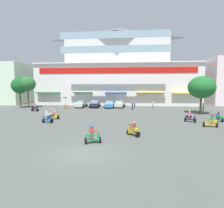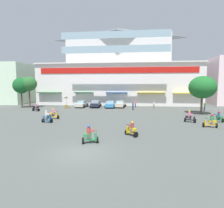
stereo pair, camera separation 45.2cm
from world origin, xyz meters
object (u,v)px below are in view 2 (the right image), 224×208
Objects in this scene: plaza_tree_2 at (21,86)px; parked_car_2 at (110,104)px; scooter_rider_0 at (218,118)px; scooter_rider_5 at (47,118)px; parked_car_1 at (96,104)px; scooter_rider_4 at (132,130)px; parked_car_3 at (120,104)px; scooter_rider_3 at (54,114)px; pedestrian_0 at (135,103)px; scooter_rider_7 at (210,122)px; scooter_rider_1 at (90,136)px; pedestrian_1 at (205,106)px; scooter_rider_6 at (36,108)px; pedestrian_3 at (133,105)px; plaza_tree_0 at (29,84)px; parked_car_0 at (82,104)px; scooter_rider_2 at (190,118)px; balloon_vendor_cart at (66,104)px; plaza_tree_1 at (202,87)px; pedestrian_2 at (154,104)px.

plaza_tree_2 is 19.36m from parked_car_2.
scooter_rider_5 is at bearing -173.30° from scooter_rider_0.
parked_car_1 is 23.29m from scooter_rider_4.
parked_car_1 is 5.41m from parked_car_3.
pedestrian_0 is (11.85, 14.99, 0.30)m from scooter_rider_3.
scooter_rider_7 reaches higher than parked_car_3.
scooter_rider_5 is (-21.80, -2.56, 0.07)m from scooter_rider_0.
pedestrian_0 is at bearing 80.41° from scooter_rider_1.
scooter_rider_0 is at bearing -103.35° from pedestrian_1.
pedestrian_3 is (17.99, 3.56, 0.33)m from scooter_rider_6.
scooter_rider_5 reaches higher than parked_car_1.
pedestrian_3 is at bearing 134.68° from scooter_rider_0.
parked_car_1 is 2.94× the size of scooter_rider_4.
scooter_rider_0 is at bearing 55.09° from scooter_rider_7.
pedestrian_1 is at bearing -1.85° from plaza_tree_0.
scooter_rider_5 is at bearing 134.15° from scooter_rider_1.
parked_car_0 is 1.03× the size of parked_car_1.
scooter_rider_2 reaches higher than scooter_rider_4.
pedestrian_3 is (11.29, 10.83, 0.33)m from scooter_rider_3.
scooter_rider_2 reaches higher than scooter_rider_0.
parked_car_1 reaches higher than scooter_rider_0.
scooter_rider_3 is at bearing 170.84° from scooter_rider_7.
plaza_tree_2 is 23.90m from pedestrian_3.
scooter_rider_0 is 0.58× the size of balloon_vendor_cart.
balloon_vendor_cart is at bearing -0.50° from plaza_tree_2.
scooter_rider_3 is at bearing -156.07° from pedestrian_1.
scooter_rider_4 is at bearing -39.77° from plaza_tree_2.
parked_car_3 is at bearing 2.46° from parked_car_1.
scooter_rider_0 reaches higher than parked_car_0.
plaza_tree_1 is 3.74× the size of pedestrian_3.
plaza_tree_1 is 12.46m from pedestrian_3.
scooter_rider_5 is (0.26, -2.61, 0.03)m from scooter_rider_3.
parked_car_1 is at bearing 171.17° from pedestrian_1.
pedestrian_0 reaches higher than scooter_rider_3.
scooter_rider_1 is 12.70m from scooter_rider_3.
scooter_rider_2 is (9.92, -14.92, -0.14)m from parked_car_3.
plaza_tree_1 reaches higher than pedestrian_2.
plaza_tree_0 is 7.71m from scooter_rider_6.
pedestrian_3 is (3.69, 21.01, 0.33)m from scooter_rider_1.
scooter_rider_2 is at bearing -38.26° from parked_car_0.
scooter_rider_5 is at bearing -48.81° from plaza_tree_2.
scooter_rider_6 reaches higher than scooter_rider_0.
scooter_rider_0 is at bearing -0.14° from scooter_rider_3.
scooter_rider_7 is 19.88m from pedestrian_0.
plaza_tree_0 is 32.13m from scooter_rider_2.
scooter_rider_4 is 23.53m from balloon_vendor_cart.
parked_car_3 is at bearing 59.40° from scooter_rider_3.
plaza_tree_1 is at bearing -38.62° from pedestrian_0.
plaza_tree_0 is at bearing -172.86° from parked_car_3.
plaza_tree_1 reaches higher than pedestrian_0.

